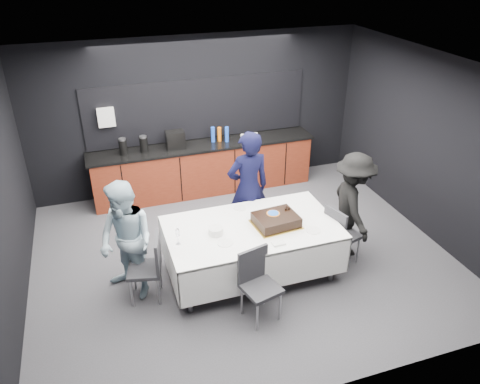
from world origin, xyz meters
name	(u,v)px	position (x,y,z in m)	size (l,w,h in m)	color
ground	(242,256)	(0.00, 0.00, 0.00)	(6.00, 6.00, 0.00)	#45454A
room_shell	(242,141)	(0.00, 0.00, 1.86)	(6.04, 5.04, 2.82)	white
kitchenette	(203,164)	(-0.02, 2.22, 0.54)	(4.10, 0.64, 2.05)	#5D1D0E
party_table	(252,235)	(0.00, -0.40, 0.64)	(2.32, 1.32, 0.78)	#99999E
cake_assembly	(276,220)	(0.33, -0.46, 0.85)	(0.65, 0.55, 0.18)	gold
plate_stack	(216,231)	(-0.51, -0.42, 0.83)	(0.19, 0.19, 0.10)	white
loose_plate_near	(225,243)	(-0.45, -0.66, 0.78)	(0.21, 0.21, 0.01)	white
loose_plate_right_a	(293,215)	(0.65, -0.31, 0.78)	(0.21, 0.21, 0.01)	white
loose_plate_right_b	(313,230)	(0.74, -0.76, 0.78)	(0.20, 0.20, 0.01)	white
loose_plate_far	(240,208)	(0.00, 0.11, 0.78)	(0.18, 0.18, 0.01)	white
fork_pile	(279,243)	(0.19, -0.90, 0.79)	(0.16, 0.10, 0.03)	white
champagne_flute	(177,233)	(-1.02, -0.49, 0.94)	(0.06, 0.06, 0.22)	white
chair_left	(150,264)	(-1.40, -0.47, 0.53)	(0.50, 0.50, 0.92)	#2A2B2F
chair_right	(339,232)	(1.27, -0.56, 0.53)	(0.52, 0.52, 0.92)	#2A2B2F
chair_near	(258,280)	(-0.20, -1.19, 0.53)	(0.51, 0.51, 0.92)	#2A2B2F
person_center	(248,188)	(0.24, 0.42, 0.91)	(0.66, 0.43, 1.81)	black
person_left	(127,242)	(-1.65, -0.29, 0.82)	(0.80, 0.62, 1.64)	#A3BDCD
person_right	(352,205)	(1.56, -0.35, 0.80)	(1.03, 0.59, 1.60)	black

